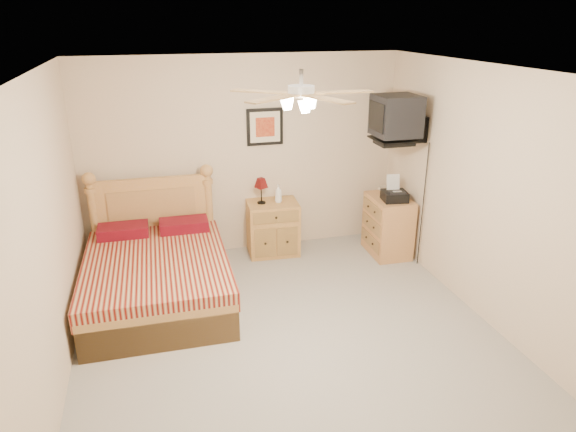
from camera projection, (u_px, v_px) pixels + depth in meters
name	position (u px, v px, depth m)	size (l,w,h in m)	color
floor	(293.00, 342.00, 4.90)	(4.50, 4.50, 0.00)	gray
ceiling	(294.00, 72.00, 3.99)	(4.00, 4.50, 0.04)	white
wall_back	(244.00, 157.00, 6.46)	(4.00, 0.04, 2.50)	beige
wall_front	(424.00, 391.00, 2.42)	(4.00, 0.04, 2.50)	beige
wall_left	(44.00, 247.00, 3.95)	(0.04, 4.50, 2.50)	beige
wall_right	(493.00, 200.00, 4.94)	(0.04, 4.50, 2.50)	beige
bed	(155.00, 249.00, 5.38)	(1.46, 1.92, 1.24)	#C0893D
nightstand	(273.00, 228.00, 6.65)	(0.64, 0.48, 0.69)	#A36D35
table_lamp	(261.00, 191.00, 6.45)	(0.18, 0.18, 0.33)	#560D0C
lotion_bottle	(278.00, 194.00, 6.50)	(0.09, 0.09, 0.23)	white
framed_picture	(265.00, 127.00, 6.38)	(0.46, 0.04, 0.46)	black
dresser	(388.00, 226.00, 6.61)	(0.45, 0.65, 0.77)	#AC7743
fax_machine	(395.00, 189.00, 6.31)	(0.29, 0.31, 0.31)	black
magazine_lower	(381.00, 192.00, 6.63)	(0.21, 0.28, 0.03)	beige
magazine_upper	(384.00, 190.00, 6.63)	(0.22, 0.30, 0.02)	gray
wall_tv	(408.00, 118.00, 5.88)	(0.56, 0.46, 0.58)	black
ceiling_fan	(301.00, 94.00, 3.86)	(1.14, 1.14, 0.28)	white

